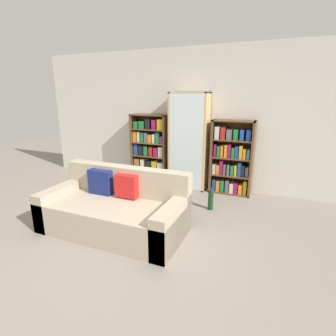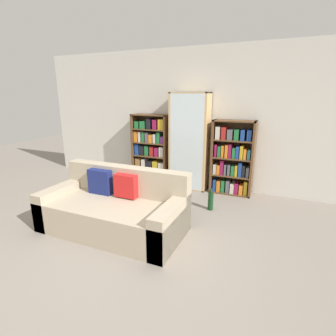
{
  "view_description": "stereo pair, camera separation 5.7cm",
  "coord_description": "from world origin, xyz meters",
  "px_view_note": "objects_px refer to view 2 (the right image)",
  "views": [
    {
      "loc": [
        1.54,
        -2.22,
        1.82
      ],
      "look_at": [
        -0.04,
        1.55,
        0.67
      ],
      "focal_mm": 28.0,
      "sensor_mm": 36.0,
      "label": 1
    },
    {
      "loc": [
        1.6,
        -2.2,
        1.82
      ],
      "look_at": [
        -0.04,
        1.55,
        0.67
      ],
      "focal_mm": 28.0,
      "sensor_mm": 36.0,
      "label": 2
    }
  ],
  "objects_px": {
    "display_cabinet": "(190,142)",
    "wine_bottle": "(211,201)",
    "bookshelf_left": "(151,150)",
    "bookshelf_right": "(232,160)",
    "couch": "(114,210)"
  },
  "relations": [
    {
      "from": "display_cabinet",
      "to": "wine_bottle",
      "type": "height_order",
      "value": "display_cabinet"
    },
    {
      "from": "bookshelf_left",
      "to": "bookshelf_right",
      "type": "xyz_separation_m",
      "value": [
        1.69,
        0.0,
        -0.05
      ]
    },
    {
      "from": "bookshelf_left",
      "to": "wine_bottle",
      "type": "relative_size",
      "value": 3.92
    },
    {
      "from": "couch",
      "to": "wine_bottle",
      "type": "xyz_separation_m",
      "value": [
        1.07,
        1.15,
        -0.13
      ]
    },
    {
      "from": "bookshelf_right",
      "to": "wine_bottle",
      "type": "relative_size",
      "value": 3.76
    },
    {
      "from": "bookshelf_left",
      "to": "display_cabinet",
      "type": "height_order",
      "value": "display_cabinet"
    },
    {
      "from": "display_cabinet",
      "to": "wine_bottle",
      "type": "relative_size",
      "value": 5.08
    },
    {
      "from": "bookshelf_right",
      "to": "wine_bottle",
      "type": "distance_m",
      "value": 1.05
    },
    {
      "from": "bookshelf_right",
      "to": "wine_bottle",
      "type": "xyz_separation_m",
      "value": [
        -0.15,
        -0.91,
        -0.5
      ]
    },
    {
      "from": "couch",
      "to": "bookshelf_left",
      "type": "relative_size",
      "value": 1.35
    },
    {
      "from": "couch",
      "to": "wine_bottle",
      "type": "bearing_deg",
      "value": 47.11
    },
    {
      "from": "couch",
      "to": "bookshelf_right",
      "type": "xyz_separation_m",
      "value": [
        1.22,
        2.06,
        0.36
      ]
    },
    {
      "from": "couch",
      "to": "bookshelf_left",
      "type": "height_order",
      "value": "bookshelf_left"
    },
    {
      "from": "display_cabinet",
      "to": "bookshelf_right",
      "type": "height_order",
      "value": "display_cabinet"
    },
    {
      "from": "bookshelf_right",
      "to": "wine_bottle",
      "type": "bearing_deg",
      "value": -99.38
    }
  ]
}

